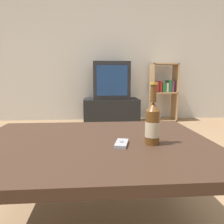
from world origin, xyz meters
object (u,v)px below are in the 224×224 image
Objects in this scene: beer_bottle at (153,123)px; bookshelf at (163,90)px; tv_stand at (111,111)px; cell_phone at (122,143)px; television at (111,80)px.

bookshelf is at bearing 71.77° from beer_bottle.
tv_stand is 2.80m from cell_phone.
cell_phone is (-0.16, -2.78, -0.24)m from television.
tv_stand is 1.50× the size of television.
tv_stand is 7.48× the size of cell_phone.
beer_bottle is (-0.02, -2.78, -0.16)m from television.
television is 2.26× the size of beer_bottle.
beer_bottle is at bearing 16.02° from cell_phone.
beer_bottle is 2.21× the size of cell_phone.
tv_stand is 0.92× the size of bookshelf.
beer_bottle is at bearing -90.37° from tv_stand.
cell_phone is (-1.09, -2.89, -0.07)m from bookshelf.
bookshelf is at bearing 83.15° from cell_phone.
cell_phone is at bearing -177.76° from beer_bottle.
bookshelf is 3.68× the size of beer_bottle.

